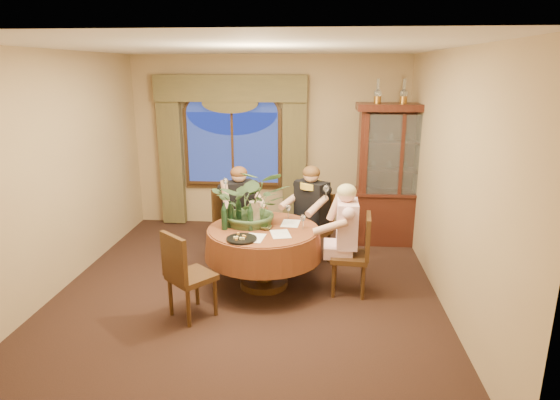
# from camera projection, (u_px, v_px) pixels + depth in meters

# --- Properties ---
(floor) EXTENTS (5.00, 5.00, 0.00)m
(floor) POSITION_uv_depth(u_px,v_px,m) (248.00, 288.00, 5.70)
(floor) COLOR black
(floor) RESTS_ON ground
(wall_back) EXTENTS (4.50, 0.00, 4.50)m
(wall_back) POSITION_uv_depth(u_px,v_px,m) (269.00, 143.00, 7.72)
(wall_back) COLOR #9F855E
(wall_back) RESTS_ON ground
(wall_right) EXTENTS (0.00, 5.00, 5.00)m
(wall_right) POSITION_uv_depth(u_px,v_px,m) (449.00, 180.00, 5.14)
(wall_right) COLOR #9F855E
(wall_right) RESTS_ON ground
(ceiling) EXTENTS (5.00, 5.00, 0.00)m
(ceiling) POSITION_uv_depth(u_px,v_px,m) (244.00, 47.00, 4.94)
(ceiling) COLOR white
(ceiling) RESTS_ON wall_back
(window) EXTENTS (1.62, 0.10, 1.32)m
(window) POSITION_uv_depth(u_px,v_px,m) (233.00, 149.00, 7.72)
(window) COLOR navy
(window) RESTS_ON wall_back
(arched_transom) EXTENTS (1.60, 0.06, 0.44)m
(arched_transom) POSITION_uv_depth(u_px,v_px,m) (231.00, 101.00, 7.51)
(arched_transom) COLOR navy
(arched_transom) RESTS_ON wall_back
(drapery_left) EXTENTS (0.38, 0.14, 2.32)m
(drapery_left) POSITION_uv_depth(u_px,v_px,m) (171.00, 156.00, 7.79)
(drapery_left) COLOR #4A4429
(drapery_left) RESTS_ON floor
(drapery_right) EXTENTS (0.38, 0.14, 2.32)m
(drapery_right) POSITION_uv_depth(u_px,v_px,m) (295.00, 158.00, 7.63)
(drapery_right) COLOR #4A4429
(drapery_right) RESTS_ON floor
(swag_valance) EXTENTS (2.45, 0.16, 0.42)m
(swag_valance) POSITION_uv_depth(u_px,v_px,m) (230.00, 88.00, 7.38)
(swag_valance) COLOR #4A4429
(swag_valance) RESTS_ON wall_back
(dining_table) EXTENTS (1.79, 1.79, 0.75)m
(dining_table) POSITION_uv_depth(u_px,v_px,m) (264.00, 257.00, 5.68)
(dining_table) COLOR maroon
(dining_table) RESTS_ON floor
(china_cabinet) EXTENTS (1.30, 0.52, 2.10)m
(china_cabinet) POSITION_uv_depth(u_px,v_px,m) (398.00, 176.00, 6.93)
(china_cabinet) COLOR black
(china_cabinet) RESTS_ON floor
(oil_lamp_left) EXTENTS (0.11, 0.11, 0.34)m
(oil_lamp_left) POSITION_uv_depth(u_px,v_px,m) (378.00, 91.00, 6.63)
(oil_lamp_left) COLOR #A5722D
(oil_lamp_left) RESTS_ON china_cabinet
(oil_lamp_center) EXTENTS (0.11, 0.11, 0.34)m
(oil_lamp_center) POSITION_uv_depth(u_px,v_px,m) (404.00, 91.00, 6.60)
(oil_lamp_center) COLOR #A5722D
(oil_lamp_center) RESTS_ON china_cabinet
(oil_lamp_right) EXTENTS (0.11, 0.11, 0.34)m
(oil_lamp_right) POSITION_uv_depth(u_px,v_px,m) (430.00, 91.00, 6.57)
(oil_lamp_right) COLOR #A5722D
(oil_lamp_right) RESTS_ON china_cabinet
(chair_right) EXTENTS (0.46, 0.46, 0.96)m
(chair_right) POSITION_uv_depth(u_px,v_px,m) (349.00, 254.00, 5.49)
(chair_right) COLOR black
(chair_right) RESTS_ON floor
(chair_back_right) EXTENTS (0.59, 0.59, 0.96)m
(chair_back_right) POSITION_uv_depth(u_px,v_px,m) (312.00, 229.00, 6.34)
(chair_back_right) COLOR black
(chair_back_right) RESTS_ON floor
(chair_back) EXTENTS (0.58, 0.58, 0.96)m
(chair_back) POSITION_uv_depth(u_px,v_px,m) (232.00, 226.00, 6.49)
(chair_back) COLOR black
(chair_back) RESTS_ON floor
(chair_front_left) EXTENTS (0.59, 0.59, 0.96)m
(chair_front_left) POSITION_uv_depth(u_px,v_px,m) (192.00, 274.00, 4.96)
(chair_front_left) COLOR black
(chair_front_left) RESTS_ON floor
(person_pink) EXTENTS (0.44, 0.48, 1.32)m
(person_pink) POSITION_uv_depth(u_px,v_px,m) (347.00, 238.00, 5.51)
(person_pink) COLOR beige
(person_pink) RESTS_ON floor
(person_back) EXTENTS (0.63, 0.61, 1.33)m
(person_back) POSITION_uv_depth(u_px,v_px,m) (239.00, 214.00, 6.41)
(person_back) COLOR black
(person_back) RESTS_ON floor
(person_scarf) EXTENTS (0.66, 0.65, 1.36)m
(person_scarf) POSITION_uv_depth(u_px,v_px,m) (311.00, 215.00, 6.31)
(person_scarf) COLOR black
(person_scarf) RESTS_ON floor
(stoneware_vase) EXTENTS (0.15, 0.15, 0.29)m
(stoneware_vase) POSITION_uv_depth(u_px,v_px,m) (254.00, 213.00, 5.67)
(stoneware_vase) COLOR #9C7F65
(stoneware_vase) RESTS_ON dining_table
(centerpiece_plant) EXTENTS (0.92, 1.02, 0.80)m
(centerpiece_plant) POSITION_uv_depth(u_px,v_px,m) (252.00, 176.00, 5.59)
(centerpiece_plant) COLOR #3A5631
(centerpiece_plant) RESTS_ON dining_table
(olive_bowl) EXTENTS (0.15, 0.15, 0.05)m
(olive_bowl) POSITION_uv_depth(u_px,v_px,m) (266.00, 227.00, 5.53)
(olive_bowl) COLOR #4D532E
(olive_bowl) RESTS_ON dining_table
(cheese_platter) EXTENTS (0.34, 0.34, 0.02)m
(cheese_platter) POSITION_uv_depth(u_px,v_px,m) (242.00, 239.00, 5.18)
(cheese_platter) COLOR black
(cheese_platter) RESTS_ON dining_table
(wine_bottle_0) EXTENTS (0.07, 0.07, 0.33)m
(wine_bottle_0) POSITION_uv_depth(u_px,v_px,m) (250.00, 217.00, 5.45)
(wine_bottle_0) COLOR black
(wine_bottle_0) RESTS_ON dining_table
(wine_bottle_1) EXTENTS (0.07, 0.07, 0.33)m
(wine_bottle_1) POSITION_uv_depth(u_px,v_px,m) (239.00, 209.00, 5.74)
(wine_bottle_1) COLOR black
(wine_bottle_1) RESTS_ON dining_table
(wine_bottle_2) EXTENTS (0.07, 0.07, 0.33)m
(wine_bottle_2) POSITION_uv_depth(u_px,v_px,m) (224.00, 216.00, 5.48)
(wine_bottle_2) COLOR black
(wine_bottle_2) RESTS_ON dining_table
(wine_bottle_3) EXTENTS (0.07, 0.07, 0.33)m
(wine_bottle_3) POSITION_uv_depth(u_px,v_px,m) (230.00, 214.00, 5.55)
(wine_bottle_3) COLOR black
(wine_bottle_3) RESTS_ON dining_table
(tasting_paper_0) EXTENTS (0.28, 0.34, 0.00)m
(tasting_paper_0) POSITION_uv_depth(u_px,v_px,m) (280.00, 234.00, 5.36)
(tasting_paper_0) COLOR white
(tasting_paper_0) RESTS_ON dining_table
(tasting_paper_1) EXTENTS (0.24, 0.32, 0.00)m
(tasting_paper_1) POSITION_uv_depth(u_px,v_px,m) (291.00, 223.00, 5.73)
(tasting_paper_1) COLOR white
(tasting_paper_1) RESTS_ON dining_table
(tasting_paper_2) EXTENTS (0.24, 0.32, 0.00)m
(tasting_paper_2) POSITION_uv_depth(u_px,v_px,m) (254.00, 238.00, 5.24)
(tasting_paper_2) COLOR white
(tasting_paper_2) RESTS_ON dining_table
(wine_glass_person_pink) EXTENTS (0.07, 0.07, 0.18)m
(wine_glass_person_pink) POSITION_uv_depth(u_px,v_px,m) (303.00, 222.00, 5.51)
(wine_glass_person_pink) COLOR silver
(wine_glass_person_pink) RESTS_ON dining_table
(wine_glass_person_back) EXTENTS (0.07, 0.07, 0.18)m
(wine_glass_person_back) POSITION_uv_depth(u_px,v_px,m) (250.00, 210.00, 5.97)
(wine_glass_person_back) COLOR silver
(wine_glass_person_back) RESTS_ON dining_table
(wine_glass_person_scarf) EXTENTS (0.07, 0.07, 0.18)m
(wine_glass_person_scarf) POSITION_uv_depth(u_px,v_px,m) (288.00, 212.00, 5.90)
(wine_glass_person_scarf) COLOR silver
(wine_glass_person_scarf) RESTS_ON dining_table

